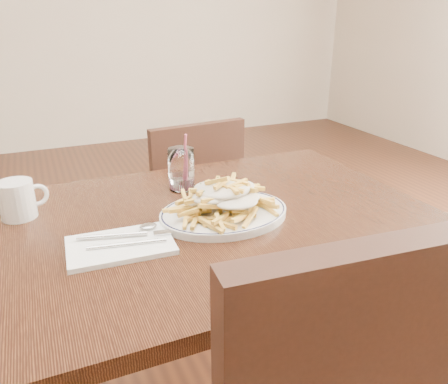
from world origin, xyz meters
name	(u,v)px	position (x,y,z in m)	size (l,w,h in m)	color
table	(201,245)	(0.00, 0.00, 0.67)	(1.20, 0.80, 0.75)	black
chair_far	(190,204)	(0.20, 0.67, 0.48)	(0.43, 0.43, 0.85)	black
fries_plate	(224,213)	(0.06, -0.02, 0.76)	(0.36, 0.33, 0.02)	silver
loaded_fries	(224,195)	(0.06, -0.02, 0.81)	(0.27, 0.22, 0.08)	#E8B947
napkin	(120,245)	(-0.22, -0.07, 0.76)	(0.23, 0.15, 0.01)	white
cutlery	(119,240)	(-0.22, -0.06, 0.76)	(0.22, 0.11, 0.01)	silver
water_glass	(181,171)	(0.02, 0.21, 0.80)	(0.08, 0.08, 0.17)	white
coffee_mug	(18,200)	(-0.42, 0.19, 0.80)	(0.12, 0.09, 0.10)	silver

